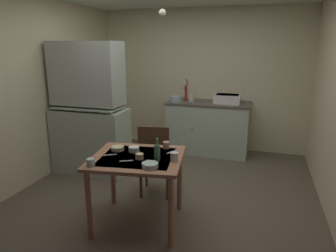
{
  "coord_description": "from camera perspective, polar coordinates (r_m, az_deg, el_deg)",
  "views": [
    {
      "loc": [
        1.1,
        -3.38,
        1.87
      ],
      "look_at": [
        0.01,
        0.1,
        0.91
      ],
      "focal_mm": 32.4,
      "sensor_mm": 36.0,
      "label": 1
    }
  ],
  "objects": [
    {
      "name": "soup_bowl_small",
      "position": [
        3.3,
        -6.42,
        -4.36
      ],
      "size": [
        0.12,
        0.12,
        0.06
      ],
      "primitive_type": "cylinder",
      "color": "white",
      "rests_on": "dining_table"
    },
    {
      "name": "mug_tall",
      "position": [
        3.38,
        -0.37,
        -3.61
      ],
      "size": [
        0.07,
        0.07,
        0.08
      ],
      "primitive_type": "cylinder",
      "color": "tan",
      "rests_on": "dining_table"
    },
    {
      "name": "chair_far_side",
      "position": [
        3.84,
        -2.4,
        -6.16
      ],
      "size": [
        0.46,
        0.46,
        0.95
      ],
      "color": "#4C3520",
      "rests_on": "ground"
    },
    {
      "name": "table_knife",
      "position": [
        3.22,
        -1.96,
        -5.28
      ],
      "size": [
        0.08,
        0.18,
        0.0
      ],
      "primitive_type": "cube",
      "rotation": [
        0.0,
        0.0,
        1.91
      ],
      "color": "silver",
      "rests_on": "dining_table"
    },
    {
      "name": "wall_left",
      "position": [
        4.59,
        -24.43,
        5.9
      ],
      "size": [
        0.1,
        4.39,
        2.54
      ],
      "primitive_type": "cube",
      "color": "beige",
      "rests_on": "ground"
    },
    {
      "name": "teacup_mint",
      "position": [
        3.09,
        -5.39,
        -5.71
      ],
      "size": [
        0.08,
        0.08,
        0.06
      ],
      "primitive_type": "cylinder",
      "color": "beige",
      "rests_on": "dining_table"
    },
    {
      "name": "hutch_cabinet",
      "position": [
        4.63,
        -14.56,
        2.29
      ],
      "size": [
        1.1,
        0.53,
        1.94
      ],
      "color": "#A9BAA7",
      "rests_on": "ground"
    },
    {
      "name": "mug_dark",
      "position": [
        3.0,
        -14.36,
        -6.64
      ],
      "size": [
        0.08,
        0.08,
        0.07
      ],
      "primitive_type": "cylinder",
      "color": "#ADD1C1",
      "rests_on": "dining_table"
    },
    {
      "name": "teaspoon_by_cup",
      "position": [
        3.06,
        -7.85,
        -6.52
      ],
      "size": [
        0.13,
        0.08,
        0.0
      ],
      "primitive_type": "cube",
      "rotation": [
        0.0,
        0.0,
        0.47
      ],
      "color": "beige",
      "rests_on": "dining_table"
    },
    {
      "name": "stoneware_crock",
      "position": [
        5.41,
        4.47,
        5.24
      ],
      "size": [
        0.11,
        0.11,
        0.11
      ],
      "primitive_type": "cylinder",
      "color": "beige",
      "rests_on": "counter_cabinet"
    },
    {
      "name": "hand_pump",
      "position": [
        5.47,
        3.39,
        6.56
      ],
      "size": [
        0.05,
        0.27,
        0.39
      ],
      "color": "maroon",
      "rests_on": "counter_cabinet"
    },
    {
      "name": "pendant_bulb",
      "position": [
        3.66,
        -1.07,
        20.54
      ],
      "size": [
        0.08,
        0.08,
        0.08
      ],
      "primitive_type": "sphere",
      "color": "#F9EFCC"
    },
    {
      "name": "mixing_bowl_counter",
      "position": [
        5.44,
        1.51,
        5.22
      ],
      "size": [
        0.23,
        0.23,
        0.09
      ],
      "primitive_type": "cylinder",
      "color": "#9EB2C6",
      "rests_on": "counter_cabinet"
    },
    {
      "name": "serving_bowl_wide",
      "position": [
        3.38,
        -9.48,
        -4.17
      ],
      "size": [
        0.14,
        0.14,
        0.04
      ],
      "primitive_type": "cylinder",
      "color": "beige",
      "rests_on": "dining_table"
    },
    {
      "name": "ground_plane",
      "position": [
        4.02,
        -0.52,
        -12.98
      ],
      "size": [
        5.29,
        5.29,
        0.0
      ],
      "primitive_type": "plane",
      "color": "brown"
    },
    {
      "name": "serving_spoon",
      "position": [
        3.28,
        0.82,
        -4.88
      ],
      "size": [
        0.1,
        0.14,
        0.0
      ],
      "primitive_type": "cube",
      "rotation": [
        0.0,
        0.0,
        1.02
      ],
      "color": "beige",
      "rests_on": "dining_table"
    },
    {
      "name": "teacup_cream",
      "position": [
        3.02,
        1.19,
        -5.81
      ],
      "size": [
        0.08,
        0.08,
        0.09
      ],
      "primitive_type": "cylinder",
      "color": "white",
      "rests_on": "dining_table"
    },
    {
      "name": "wall_back",
      "position": [
        5.72,
        6.3,
        8.63
      ],
      "size": [
        3.88,
        0.1,
        2.54
      ],
      "primitive_type": "cube",
      "color": "beige",
      "rests_on": "ground"
    },
    {
      "name": "glass_bottle",
      "position": [
        3.02,
        -2.07,
        -4.87
      ],
      "size": [
        0.06,
        0.06,
        0.23
      ],
      "color": "#4C7F56",
      "rests_on": "dining_table"
    },
    {
      "name": "teaspoon_near_bowl",
      "position": [
        3.25,
        -11.01,
        -5.36
      ],
      "size": [
        0.15,
        0.1,
        0.0
      ],
      "primitive_type": "cube",
      "rotation": [
        0.0,
        0.0,
        3.67
      ],
      "color": "beige",
      "rests_on": "dining_table"
    },
    {
      "name": "dining_table",
      "position": [
        3.21,
        -5.77,
        -7.56
      ],
      "size": [
        1.04,
        0.96,
        0.77
      ],
      "color": "#9D6A4A",
      "rests_on": "ground"
    },
    {
      "name": "sauce_dish",
      "position": [
        2.88,
        -3.39,
        -7.37
      ],
      "size": [
        0.16,
        0.16,
        0.05
      ],
      "primitive_type": "cylinder",
      "color": "#ADD1C1",
      "rests_on": "dining_table"
    },
    {
      "name": "sink_basin",
      "position": [
        5.31,
        11.11,
        5.07
      ],
      "size": [
        0.44,
        0.34,
        0.15
      ],
      "color": "white",
      "rests_on": "counter_cabinet"
    },
    {
      "name": "counter_cabinet",
      "position": [
        5.47,
        7.46,
        -0.28
      ],
      "size": [
        1.45,
        0.64,
        0.92
      ],
      "color": "#A9BAA7",
      "rests_on": "ground"
    }
  ]
}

